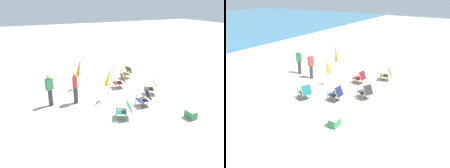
# 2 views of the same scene
# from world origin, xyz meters

# --- Properties ---
(ground_plane) EXTENTS (80.00, 80.00, 0.00)m
(ground_plane) POSITION_xyz_m (0.00, 0.00, 0.00)
(ground_plane) COLOR #B7AF9E
(beach_chair_back_left) EXTENTS (0.64, 0.74, 0.81)m
(beach_chair_back_left) POSITION_xyz_m (-0.78, -0.46, 0.43)
(beach_chair_back_left) COLOR #19234C
(beach_chair_back_left) RESTS_ON ground
(beach_chair_mid_center) EXTENTS (0.84, 0.92, 0.79)m
(beach_chair_mid_center) POSITION_xyz_m (-1.43, 1.02, 0.42)
(beach_chair_mid_center) COLOR #196066
(beach_chair_mid_center) RESTS_ON ground
(beach_chair_front_left) EXTENTS (0.69, 0.78, 0.81)m
(beach_chair_front_left) POSITION_xyz_m (1.86, -0.45, 0.43)
(beach_chair_front_left) COLOR maroon
(beach_chair_front_left) RESTS_ON ground
(beach_chair_back_right) EXTENTS (0.76, 0.87, 0.80)m
(beach_chair_back_right) POSITION_xyz_m (3.18, -1.63, 0.43)
(beach_chair_back_right) COLOR #515B33
(beach_chair_back_right) RESTS_ON ground
(beach_chair_front_right) EXTENTS (0.83, 0.91, 0.80)m
(beach_chair_front_right) POSITION_xyz_m (0.25, -1.60, 0.43)
(beach_chair_front_right) COLOR #28282D
(beach_chair_front_right) RESTS_ON ground
(umbrella_furled_orange) EXTENTS (0.74, 0.44, 2.03)m
(umbrella_furled_orange) POSITION_xyz_m (2.64, 1.79, 1.32)
(umbrella_furled_orange) COLOR #B7B2A8
(umbrella_furled_orange) RESTS_ON ground
(umbrella_furled_yellow) EXTENTS (0.78, 0.34, 2.02)m
(umbrella_furled_yellow) POSITION_xyz_m (0.48, 0.93, 1.32)
(umbrella_furled_yellow) COLOR #B7B2A8
(umbrella_furled_yellow) RESTS_ON ground
(person_near_chairs) EXTENTS (0.39, 0.32, 1.63)m
(person_near_chairs) POSITION_xyz_m (0.95, 2.54, 0.84)
(person_near_chairs) COLOR #383842
(person_near_chairs) RESTS_ON ground
(person_by_waterline) EXTENTS (0.33, 0.39, 1.63)m
(person_by_waterline) POSITION_xyz_m (1.20, 3.75, 0.84)
(person_by_waterline) COLOR #383842
(person_by_waterline) RESTS_ON ground
(cooler_box) EXTENTS (0.49, 0.35, 0.40)m
(cooler_box) POSITION_xyz_m (-2.71, -1.64, 0.20)
(cooler_box) COLOR #338C4C
(cooler_box) RESTS_ON ground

